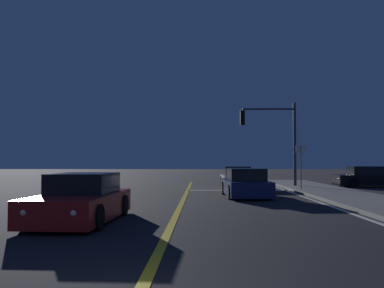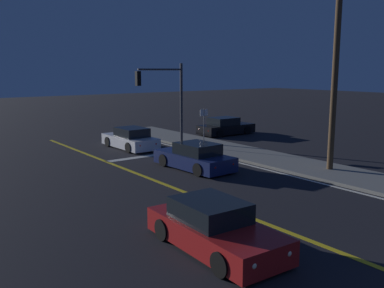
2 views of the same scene
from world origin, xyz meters
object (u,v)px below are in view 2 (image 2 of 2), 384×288
Objects in this scene: car_lead_oncoming_black at (225,127)px; car_far_approaching_red at (214,228)px; car_parked_curb_white at (130,139)px; street_sign_corner at (204,123)px; traffic_signal_near_right at (165,91)px; utility_pole_right at (337,49)px; car_following_oncoming_navy at (195,157)px.

car_far_approaching_red is (-14.28, -15.75, -0.00)m from car_lead_oncoming_black.
street_sign_corner is at bearing -45.96° from car_parked_curb_white.
traffic_signal_near_right reaches higher than street_sign_corner.
car_parked_curb_white is at bearing 112.32° from utility_pole_right.
car_lead_oncoming_black and car_following_oncoming_navy have the same top height.
car_far_approaching_red is at bearing -111.26° from car_parked_curb_white.
traffic_signal_near_right reaches higher than car_following_oncoming_navy.
street_sign_corner is (3.31, -3.33, 1.15)m from car_parked_curb_white.
utility_pole_right is at bearing -16.78° from car_lead_oncoming_black.
car_parked_curb_white and car_far_approaching_red have the same top height.
car_parked_curb_white and car_following_oncoming_navy have the same top height.
street_sign_corner is at bearing 109.19° from traffic_signal_near_right.
car_parked_curb_white is 0.39× the size of utility_pole_right.
car_far_approaching_red is 16.77m from traffic_signal_near_right.
car_lead_oncoming_black is at bearing -168.61° from traffic_signal_near_right.
traffic_signal_near_right is at bearing -77.39° from car_lead_oncoming_black.
street_sign_corner is (8.91, 11.67, 1.15)m from car_far_approaching_red.
traffic_signal_near_right is (2.51, 6.46, 2.97)m from car_following_oncoming_navy.
traffic_signal_near_right is 2.07× the size of street_sign_corner.
street_sign_corner reaches higher than car_far_approaching_red.
car_following_oncoming_navy is at bearing -92.22° from car_parked_curb_white.
traffic_signal_near_right reaches higher than car_lead_oncoming_black.
street_sign_corner is (3.49, 3.66, 1.15)m from car_following_oncoming_navy.
street_sign_corner is (0.97, -2.80, -1.82)m from traffic_signal_near_right.
utility_pole_right is at bearing 102.23° from traffic_signal_near_right.
street_sign_corner reaches higher than car_lead_oncoming_black.
utility_pole_right reaches higher than car_following_oncoming_navy.
car_following_oncoming_navy is 1.01× the size of car_far_approaching_red.
traffic_signal_near_right is 0.47× the size of utility_pole_right.
car_lead_oncoming_black is 21.26m from car_far_approaching_red.
car_following_oncoming_navy is 8.50m from utility_pole_right.
car_following_oncoming_navy is at bearing -47.65° from car_lead_oncoming_black.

